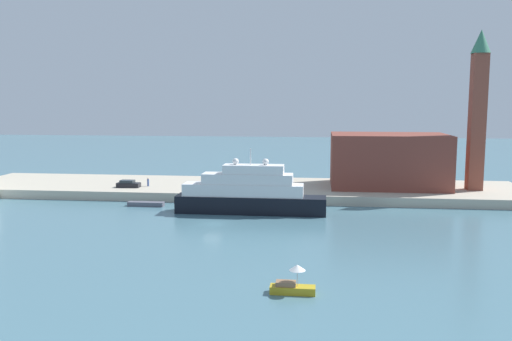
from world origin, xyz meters
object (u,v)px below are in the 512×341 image
Objects in this scene: parked_car at (128,184)px; small_motorboat at (293,285)px; person_figure at (148,182)px; bell_tower at (478,105)px; mooring_bollard at (269,192)px; work_barge at (146,204)px; harbor_building at (388,160)px; large_yacht at (248,194)px.

small_motorboat is at bearing -55.26° from parked_car.
person_figure is at bearing 121.13° from small_motorboat.
bell_tower is 42.04× the size of mooring_bollard.
mooring_bollard is (24.35, -6.08, -0.42)m from person_figure.
person_figure is (-3.25, 11.27, 2.08)m from work_barge.
harbor_building reaches higher than person_figure.
harbor_building is at bearing 172.29° from bell_tower.
parked_car is 3.81m from person_figure.
large_yacht is 14.73× the size of person_figure.
small_motorboat reaches higher than work_barge.
bell_tower reaches higher than work_barge.
harbor_building is at bearing 74.53° from small_motorboat.
mooring_bollard is at bearing 13.82° from work_barge.
work_barge is 63.04m from bell_tower.
work_barge is at bearing -55.20° from parked_car.
small_motorboat is 45.63m from mooring_bollard.
small_motorboat is 0.20× the size of harbor_building.
person_figure is at bearing 26.95° from parked_car.
small_motorboat is at bearing -58.87° from person_figure.
bell_tower reaches higher than harbor_building.
small_motorboat is 59.86m from person_figure.
person_figure is (-46.56, -5.26, -4.36)m from harbor_building.
work_barge is 11.79m from parked_car.
parked_car reaches higher than small_motorboat.
work_barge is 0.22× the size of bell_tower.
person_figure is at bearing 165.98° from mooring_bollard.
work_barge is at bearing 124.72° from small_motorboat.
bell_tower reaches higher than large_yacht.
bell_tower reaches higher than person_figure.
harbor_building is 4.98× the size of parked_car.
person_figure is (3.39, 1.72, 0.16)m from parked_car.
bell_tower is at bearing 2.89° from person_figure.
person_figure is at bearing 145.68° from large_yacht.
harbor_building is at bearing 7.96° from parked_car.
mooring_bollard is (-22.21, -11.34, -4.78)m from harbor_building.
person_figure is at bearing -177.11° from bell_tower.
bell_tower is (58.92, 14.42, 17.18)m from work_barge.
mooring_bollard is (2.51, 8.83, -1.14)m from large_yacht.
person_figure is (-21.85, 14.91, -0.72)m from large_yacht.
work_barge is at bearing -166.18° from mooring_bollard.
small_motorboat is at bearing -119.88° from bell_tower.
harbor_building is at bearing 27.05° from mooring_bollard.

